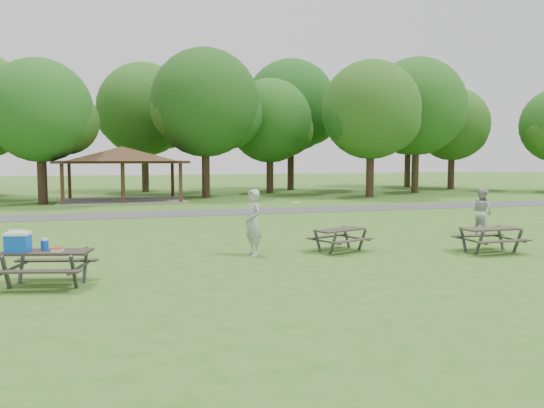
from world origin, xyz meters
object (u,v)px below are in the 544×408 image
(picnic_table_middle, at_px, (340,234))
(frisbee_catcher, at_px, (482,212))
(picnic_table_near, at_px, (37,253))
(frisbee_thrower, at_px, (253,223))

(picnic_table_middle, relative_size, frisbee_catcher, 1.14)
(picnic_table_middle, bearing_deg, picnic_table_near, -164.91)
(picnic_table_near, height_order, picnic_table_middle, picnic_table_near)
(picnic_table_middle, xyz_separation_m, frisbee_thrower, (-2.85, 0.04, 0.47))
(frisbee_thrower, bearing_deg, picnic_table_middle, 77.07)
(frisbee_thrower, distance_m, frisbee_catcher, 9.63)
(picnic_table_middle, relative_size, frisbee_thrower, 1.02)
(picnic_table_near, relative_size, frisbee_catcher, 1.26)
(picnic_table_near, xyz_separation_m, frisbee_catcher, (15.23, 4.01, 0.12))
(picnic_table_near, distance_m, frisbee_thrower, 6.21)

